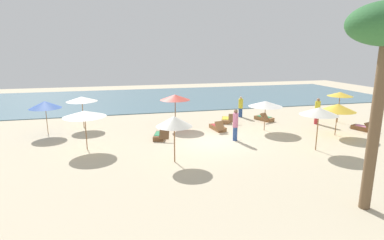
% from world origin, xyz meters
% --- Properties ---
extents(ground_plane, '(60.00, 60.00, 0.00)m').
position_xyz_m(ground_plane, '(0.00, 0.00, 0.00)').
color(ground_plane, beige).
extents(ocean_water, '(48.00, 16.00, 0.06)m').
position_xyz_m(ocean_water, '(0.00, 17.00, 0.03)').
color(ocean_water, slate).
rests_on(ocean_water, ground_plane).
extents(umbrella_0, '(2.08, 2.08, 2.17)m').
position_xyz_m(umbrella_0, '(-7.71, 5.42, 2.00)').
color(umbrella_0, olive).
rests_on(umbrella_0, ground_plane).
extents(umbrella_1, '(2.23, 2.23, 1.99)m').
position_xyz_m(umbrella_1, '(4.09, 1.67, 1.81)').
color(umbrella_1, brown).
rests_on(umbrella_1, ground_plane).
extents(umbrella_2, '(2.00, 2.00, 2.34)m').
position_xyz_m(umbrella_2, '(4.89, -2.78, 2.14)').
color(umbrella_2, olive).
rests_on(umbrella_2, ground_plane).
extents(umbrella_3, '(1.74, 1.74, 2.27)m').
position_xyz_m(umbrella_3, '(-2.86, -2.72, 2.02)').
color(umbrella_3, brown).
rests_on(umbrella_3, ground_plane).
extents(umbrella_4, '(2.27, 2.27, 2.14)m').
position_xyz_m(umbrella_4, '(-7.13, 0.33, 1.98)').
color(umbrella_4, brown).
rests_on(umbrella_4, ground_plane).
extents(umbrella_5, '(2.16, 2.16, 2.02)m').
position_xyz_m(umbrella_5, '(7.89, -0.52, 1.78)').
color(umbrella_5, brown).
rests_on(umbrella_5, ground_plane).
extents(umbrella_6, '(1.96, 1.96, 2.16)m').
position_xyz_m(umbrella_6, '(-9.79, 4.14, 1.92)').
color(umbrella_6, olive).
rests_on(umbrella_6, ground_plane).
extents(umbrella_7, '(1.79, 1.79, 2.26)m').
position_xyz_m(umbrella_7, '(10.48, 2.52, 2.10)').
color(umbrella_7, brown).
rests_on(umbrella_7, ground_plane).
extents(umbrella_8, '(2.07, 2.07, 2.28)m').
position_xyz_m(umbrella_8, '(-1.51, 4.06, 2.09)').
color(umbrella_8, brown).
rests_on(umbrella_8, ground_plane).
extents(lounger_0, '(1.23, 1.77, 0.70)m').
position_xyz_m(lounger_0, '(5.42, 4.33, 0.18)').
color(lounger_0, olive).
rests_on(lounger_0, ground_plane).
extents(lounger_1, '(1.02, 1.78, 0.70)m').
position_xyz_m(lounger_1, '(-2.98, 1.44, 0.18)').
color(lounger_1, brown).
rests_on(lounger_1, ground_plane).
extents(lounger_2, '(1.17, 1.78, 0.70)m').
position_xyz_m(lounger_2, '(2.47, 4.54, 0.18)').
color(lounger_2, olive).
rests_on(lounger_2, ground_plane).
extents(lounger_3, '(1.09, 1.78, 0.70)m').
position_xyz_m(lounger_3, '(10.50, -0.07, 0.18)').
color(lounger_3, brown).
rests_on(lounger_3, ground_plane).
extents(lounger_4, '(0.81, 1.72, 0.73)m').
position_xyz_m(lounger_4, '(1.10, 2.51, 0.18)').
color(lounger_4, olive).
rests_on(lounger_4, ground_plane).
extents(person_0, '(0.42, 0.42, 1.89)m').
position_xyz_m(person_0, '(1.31, -0.04, 0.97)').
color(person_0, '#2D4C8C').
rests_on(person_0, ground_plane).
extents(person_1, '(0.46, 0.46, 1.65)m').
position_xyz_m(person_1, '(4.17, 5.98, 0.83)').
color(person_1, '#2D4C8C').
rests_on(person_1, ground_plane).
extents(person_2, '(0.37, 0.37, 1.89)m').
position_xyz_m(person_2, '(8.61, 2.41, 0.95)').
color(person_2, '#BF3338').
rests_on(person_2, ground_plane).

